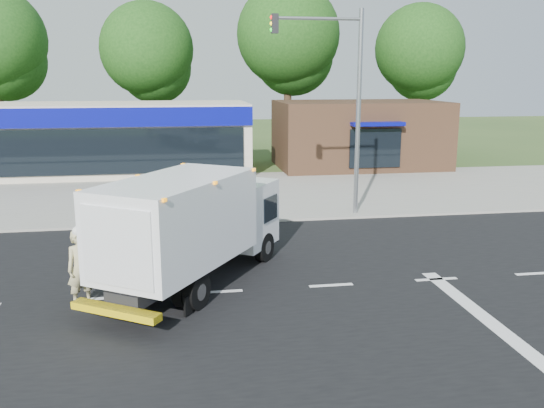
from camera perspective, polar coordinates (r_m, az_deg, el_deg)
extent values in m
plane|color=#385123|center=(15.72, 5.87, -8.07)|extent=(120.00, 120.00, 0.00)
cube|color=black|center=(15.72, 5.87, -8.05)|extent=(60.00, 14.00, 0.02)
cube|color=gray|center=(23.38, 0.75, -0.93)|extent=(60.00, 2.40, 0.12)
cube|color=gray|center=(28.99, -1.19, 1.63)|extent=(60.00, 9.00, 0.02)
cube|color=silver|center=(15.38, -16.58, -8.96)|extent=(1.20, 0.15, 0.01)
cube|color=silver|center=(15.26, -5.22, -8.64)|extent=(1.20, 0.15, 0.01)
cube|color=silver|center=(15.71, 5.87, -8.01)|extent=(1.20, 0.15, 0.01)
cube|color=silver|center=(16.71, 15.95, -7.17)|extent=(1.20, 0.15, 0.01)
cube|color=silver|center=(18.15, 24.63, -6.27)|extent=(1.20, 0.15, 0.01)
cube|color=silver|center=(14.25, 21.06, -11.06)|extent=(0.40, 7.00, 0.01)
cube|color=black|center=(15.06, -9.25, -6.49)|extent=(3.31, 4.40, 0.33)
cube|color=white|center=(17.57, -3.48, -0.89)|extent=(2.69, 2.65, 1.95)
cube|color=black|center=(18.29, -2.22, 0.27)|extent=(1.56, 1.08, 0.84)
cube|color=white|center=(14.68, -9.43, -1.69)|extent=(4.40, 5.11, 2.18)
cube|color=silver|center=(12.88, -15.13, -4.21)|extent=(1.59, 1.06, 1.76)
cube|color=yellow|center=(13.22, -15.24, -10.18)|extent=(2.05, 1.49, 0.17)
cube|color=orange|center=(14.46, -9.58, 2.42)|extent=(4.33, 4.97, 0.07)
cylinder|color=black|center=(18.27, -5.84, -3.62)|extent=(0.72, 0.90, 0.89)
cylinder|color=black|center=(17.49, -0.79, -4.30)|extent=(0.72, 0.90, 0.89)
cylinder|color=black|center=(15.14, -13.55, -7.39)|extent=(0.72, 0.90, 0.89)
cylinder|color=black|center=(14.14, -7.48, -8.59)|extent=(0.72, 0.90, 0.89)
imported|color=#C1B681|center=(14.81, -18.40, -6.06)|extent=(0.83, 0.75, 1.91)
sphere|color=white|center=(14.55, -18.65, -2.59)|extent=(0.28, 0.28, 0.28)
cube|color=#BFB49E|center=(34.76, -17.57, 6.20)|extent=(18.00, 6.00, 4.00)
cube|color=#05087D|center=(31.64, -18.53, 8.11)|extent=(18.00, 0.30, 1.00)
cube|color=black|center=(31.81, -18.30, 4.88)|extent=(17.00, 0.12, 2.40)
cube|color=#382316|center=(36.05, 8.63, 6.85)|extent=(10.00, 6.00, 4.00)
cube|color=#05087D|center=(33.04, 10.31, 7.85)|extent=(3.00, 1.20, 0.20)
cube|color=black|center=(33.23, 10.18, 5.45)|extent=(3.00, 0.12, 2.20)
cylinder|color=gray|center=(22.90, 8.54, 8.64)|extent=(0.18, 0.18, 8.00)
cylinder|color=gray|center=(22.49, 4.51, 17.85)|extent=(3.40, 0.12, 0.12)
cube|color=black|center=(22.16, 0.28, 17.45)|extent=(0.25, 0.25, 0.70)
cylinder|color=#332114|center=(43.95, -25.37, 9.00)|extent=(0.56, 0.56, 7.35)
sphere|color=#184112|center=(44.26, -24.91, 12.75)|extent=(5.46, 5.46, 5.46)
cylinder|color=#332114|center=(42.30, -12.07, 9.50)|extent=(0.56, 0.56, 6.86)
sphere|color=#184112|center=(42.29, -12.32, 14.80)|extent=(6.47, 6.47, 6.47)
sphere|color=#184112|center=(42.73, -11.51, 13.10)|extent=(5.10, 5.10, 5.10)
cylinder|color=#332114|center=(42.95, 1.57, 10.46)|extent=(0.56, 0.56, 7.84)
sphere|color=#184112|center=(43.02, 1.60, 16.44)|extent=(7.39, 7.39, 7.39)
sphere|color=#184112|center=(43.53, 2.14, 14.47)|extent=(5.82, 5.82, 5.82)
cylinder|color=#332114|center=(45.87, 14.12, 9.71)|extent=(0.56, 0.56, 7.00)
sphere|color=#184112|center=(45.86, 14.40, 14.70)|extent=(6.60, 6.60, 6.60)
sphere|color=#184112|center=(46.48, 14.64, 13.05)|extent=(5.20, 5.20, 5.20)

